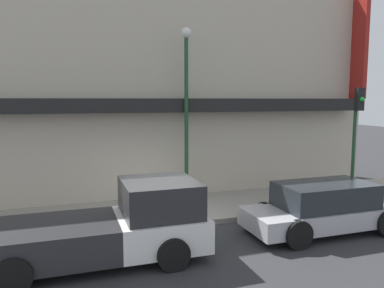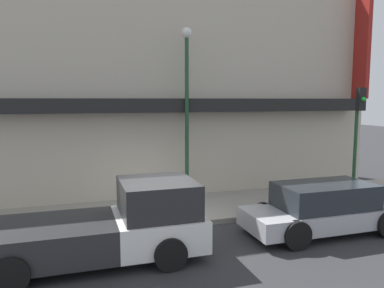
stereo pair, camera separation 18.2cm
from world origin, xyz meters
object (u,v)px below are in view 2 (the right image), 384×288
object	(u,v)px
fire_hydrant	(278,200)
traffic_light	(358,125)
street_lamp	(187,96)
pickup_truck	(109,226)
parked_car	(324,208)

from	to	relation	value
fire_hydrant	traffic_light	distance (m)	4.03
street_lamp	traffic_light	bearing A→B (deg)	-19.62
pickup_truck	fire_hydrant	size ratio (longest dim) A/B	8.62
pickup_truck	fire_hydrant	world-z (taller)	pickup_truck
pickup_truck	street_lamp	size ratio (longest dim) A/B	0.85
parked_car	traffic_light	size ratio (longest dim) A/B	1.15
street_lamp	traffic_light	size ratio (longest dim) A/B	1.51
pickup_truck	parked_car	distance (m)	6.07
pickup_truck	fire_hydrant	distance (m)	6.04
fire_hydrant	pickup_truck	bearing A→B (deg)	-161.22
street_lamp	pickup_truck	bearing A→B (deg)	-128.14
parked_car	fire_hydrant	xyz separation A→B (m)	(-0.36, 1.94, -0.25)
street_lamp	traffic_light	distance (m)	6.15
parked_car	traffic_light	distance (m)	4.11
traffic_light	fire_hydrant	bearing A→B (deg)	-178.84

